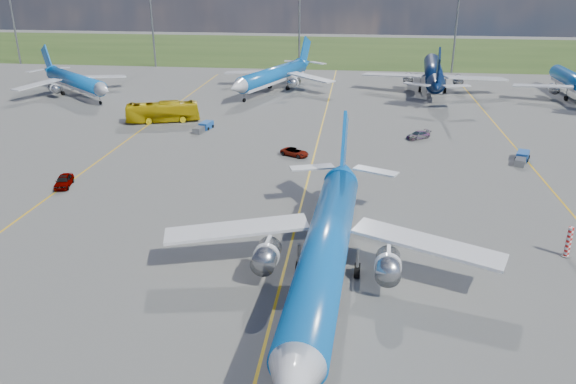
# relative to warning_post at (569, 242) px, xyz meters

# --- Properties ---
(ground) EXTENTS (400.00, 400.00, 0.00)m
(ground) POSITION_rel_warning_post_xyz_m (-26.00, -8.00, -1.50)
(ground) COLOR #595956
(ground) RESTS_ON ground
(grass_strip) EXTENTS (400.00, 80.00, 0.01)m
(grass_strip) POSITION_rel_warning_post_xyz_m (-26.00, 142.00, -1.50)
(grass_strip) COLOR #2D4719
(grass_strip) RESTS_ON ground
(taxiway_lines) EXTENTS (60.25, 160.00, 0.02)m
(taxiway_lines) POSITION_rel_warning_post_xyz_m (-25.83, 19.70, -1.49)
(taxiway_lines) COLOR gold
(taxiway_lines) RESTS_ON ground
(floodlight_masts) EXTENTS (202.20, 0.50, 22.70)m
(floodlight_masts) POSITION_rel_warning_post_xyz_m (-16.00, 102.00, 11.06)
(floodlight_masts) COLOR slate
(floodlight_masts) RESTS_ON ground
(warning_post) EXTENTS (0.50, 0.50, 3.00)m
(warning_post) POSITION_rel_warning_post_xyz_m (0.00, 0.00, 0.00)
(warning_post) COLOR red
(warning_post) RESTS_ON ground
(bg_jet_nw) EXTENTS (43.35, 42.54, 9.05)m
(bg_jet_nw) POSITION_rel_warning_post_xyz_m (-79.71, 63.00, -1.50)
(bg_jet_nw) COLOR blue
(bg_jet_nw) RESTS_ON ground
(bg_jet_nnw) EXTENTS (40.05, 45.52, 9.95)m
(bg_jet_nnw) POSITION_rel_warning_post_xyz_m (-38.65, 72.95, -1.50)
(bg_jet_nnw) COLOR blue
(bg_jet_nnw) RESTS_ON ground
(bg_jet_n) EXTENTS (36.47, 45.81, 11.30)m
(bg_jet_n) POSITION_rel_warning_post_xyz_m (-3.60, 78.68, -1.50)
(bg_jet_n) COLOR #07183C
(bg_jet_n) RESTS_ON ground
(bg_jet_ne) EXTENTS (28.05, 36.67, 9.55)m
(bg_jet_ne) POSITION_rel_warning_post_xyz_m (24.73, 72.93, -1.50)
(bg_jet_ne) COLOR blue
(bg_jet_ne) RESTS_ON ground
(main_airliner) EXTENTS (33.56, 42.95, 10.87)m
(main_airliner) POSITION_rel_warning_post_xyz_m (-22.20, -8.73, -1.50)
(main_airliner) COLOR blue
(main_airliner) RESTS_ON ground
(apron_bus) EXTENTS (13.05, 6.83, 3.55)m
(apron_bus) POSITION_rel_warning_post_xyz_m (-54.05, 43.75, 0.28)
(apron_bus) COLOR gold
(apron_bus) RESTS_ON ground
(service_car_a) EXTENTS (2.71, 4.60, 1.47)m
(service_car_a) POSITION_rel_warning_post_xyz_m (-55.84, 11.48, -0.77)
(service_car_a) COLOR #999999
(service_car_a) RESTS_ON ground
(service_car_b) EXTENTS (4.62, 3.65, 1.17)m
(service_car_b) POSITION_rel_warning_post_xyz_m (-28.75, 27.14, -0.92)
(service_car_b) COLOR #999999
(service_car_b) RESTS_ON ground
(service_car_c) EXTENTS (4.37, 3.86, 1.21)m
(service_car_c) POSITION_rel_warning_post_xyz_m (-10.24, 38.45, -0.89)
(service_car_c) COLOR #999999
(service_car_c) RESTS_ON ground
(baggage_tug_w) EXTENTS (3.19, 5.49, 1.20)m
(baggage_tug_w) POSITION_rel_warning_post_xyz_m (3.12, 28.52, -0.94)
(baggage_tug_w) COLOR #1B4EA5
(baggage_tug_w) RESTS_ON ground
(baggage_tug_c) EXTENTS (2.44, 5.43, 1.18)m
(baggage_tug_c) POSITION_rel_warning_post_xyz_m (-45.50, 39.21, -0.95)
(baggage_tug_c) COLOR #1B51A4
(baggage_tug_c) RESTS_ON ground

